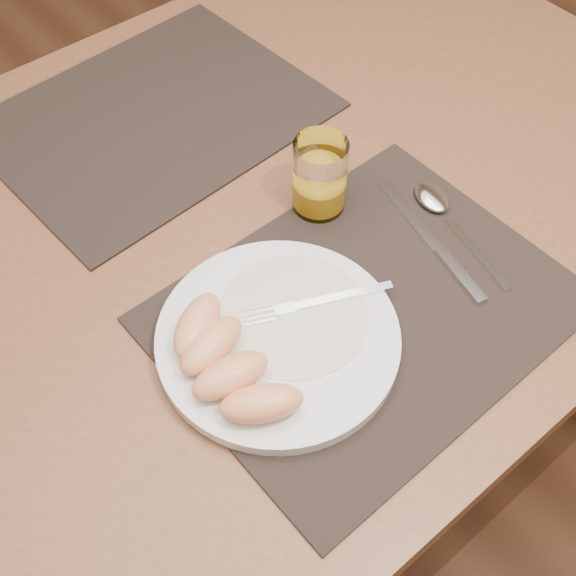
{
  "coord_description": "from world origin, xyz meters",
  "views": [
    {
      "loc": [
        -0.34,
        -0.53,
        1.43
      ],
      "look_at": [
        -0.03,
        -0.15,
        0.77
      ],
      "focal_mm": 45.0,
      "sensor_mm": 36.0,
      "label": 1
    }
  ],
  "objects_px": {
    "placemat_near": "(366,310)",
    "placemat_far": "(154,116)",
    "table": "(235,255)",
    "fork": "(305,305)",
    "plate": "(278,338)",
    "spoon": "(438,205)",
    "knife": "(438,249)",
    "juice_glass": "(320,179)"
  },
  "relations": [
    {
      "from": "placemat_near",
      "to": "placemat_far",
      "type": "xyz_separation_m",
      "value": [
        -0.0,
        0.44,
        0.0
      ]
    },
    {
      "from": "placemat_near",
      "to": "placemat_far",
      "type": "distance_m",
      "value": 0.44
    },
    {
      "from": "table",
      "to": "placemat_near",
      "type": "bearing_deg",
      "value": -82.31
    },
    {
      "from": "placemat_near",
      "to": "fork",
      "type": "bearing_deg",
      "value": 145.93
    },
    {
      "from": "table",
      "to": "plate",
      "type": "bearing_deg",
      "value": -111.95
    },
    {
      "from": "table",
      "to": "placemat_far",
      "type": "height_order",
      "value": "placemat_far"
    },
    {
      "from": "spoon",
      "to": "table",
      "type": "bearing_deg",
      "value": 141.76
    },
    {
      "from": "plate",
      "to": "fork",
      "type": "relative_size",
      "value": 1.62
    },
    {
      "from": "table",
      "to": "knife",
      "type": "bearing_deg",
      "value": -53.32
    },
    {
      "from": "placemat_far",
      "to": "fork",
      "type": "bearing_deg",
      "value": -97.96
    },
    {
      "from": "placemat_near",
      "to": "knife",
      "type": "xyz_separation_m",
      "value": [
        0.13,
        0.01,
        0.0
      ]
    },
    {
      "from": "placemat_near",
      "to": "spoon",
      "type": "bearing_deg",
      "value": 17.58
    },
    {
      "from": "placemat_far",
      "to": "fork",
      "type": "xyz_separation_m",
      "value": [
        -0.06,
        -0.4,
        0.02
      ]
    },
    {
      "from": "table",
      "to": "juice_glass",
      "type": "distance_m",
      "value": 0.17
    },
    {
      "from": "placemat_far",
      "to": "spoon",
      "type": "distance_m",
      "value": 0.42
    },
    {
      "from": "spoon",
      "to": "fork",
      "type": "bearing_deg",
      "value": -175.92
    },
    {
      "from": "fork",
      "to": "spoon",
      "type": "bearing_deg",
      "value": 4.08
    },
    {
      "from": "knife",
      "to": "juice_glass",
      "type": "height_order",
      "value": "juice_glass"
    },
    {
      "from": "plate",
      "to": "juice_glass",
      "type": "xyz_separation_m",
      "value": [
        0.17,
        0.13,
        0.04
      ]
    },
    {
      "from": "table",
      "to": "plate",
      "type": "xyz_separation_m",
      "value": [
        -0.08,
        -0.19,
        0.1
      ]
    },
    {
      "from": "table",
      "to": "placemat_far",
      "type": "xyz_separation_m",
      "value": [
        0.03,
        0.22,
        0.09
      ]
    },
    {
      "from": "juice_glass",
      "to": "knife",
      "type": "bearing_deg",
      "value": -67.35
    },
    {
      "from": "fork",
      "to": "knife",
      "type": "distance_m",
      "value": 0.19
    },
    {
      "from": "placemat_near",
      "to": "juice_glass",
      "type": "bearing_deg",
      "value": 67.66
    },
    {
      "from": "spoon",
      "to": "plate",
      "type": "bearing_deg",
      "value": -174.49
    },
    {
      "from": "placemat_near",
      "to": "juice_glass",
      "type": "height_order",
      "value": "juice_glass"
    },
    {
      "from": "table",
      "to": "juice_glass",
      "type": "bearing_deg",
      "value": -32.78
    },
    {
      "from": "knife",
      "to": "spoon",
      "type": "xyz_separation_m",
      "value": [
        0.05,
        0.05,
        0.0
      ]
    },
    {
      "from": "knife",
      "to": "table",
      "type": "bearing_deg",
      "value": 126.68
    },
    {
      "from": "placemat_near",
      "to": "spoon",
      "type": "distance_m",
      "value": 0.19
    },
    {
      "from": "spoon",
      "to": "juice_glass",
      "type": "height_order",
      "value": "juice_glass"
    },
    {
      "from": "placemat_near",
      "to": "fork",
      "type": "relative_size",
      "value": 2.71
    },
    {
      "from": "placemat_far",
      "to": "juice_glass",
      "type": "relative_size",
      "value": 4.43
    },
    {
      "from": "fork",
      "to": "knife",
      "type": "xyz_separation_m",
      "value": [
        0.19,
        -0.03,
        -0.02
      ]
    },
    {
      "from": "table",
      "to": "fork",
      "type": "height_order",
      "value": "fork"
    },
    {
      "from": "knife",
      "to": "placemat_far",
      "type": "bearing_deg",
      "value": 106.82
    },
    {
      "from": "table",
      "to": "juice_glass",
      "type": "height_order",
      "value": "juice_glass"
    },
    {
      "from": "juice_glass",
      "to": "table",
      "type": "bearing_deg",
      "value": 147.22
    },
    {
      "from": "placemat_near",
      "to": "knife",
      "type": "bearing_deg",
      "value": 3.59
    },
    {
      "from": "table",
      "to": "fork",
      "type": "relative_size",
      "value": 8.42
    },
    {
      "from": "table",
      "to": "knife",
      "type": "height_order",
      "value": "knife"
    },
    {
      "from": "placemat_near",
      "to": "plate",
      "type": "bearing_deg",
      "value": 164.82
    }
  ]
}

